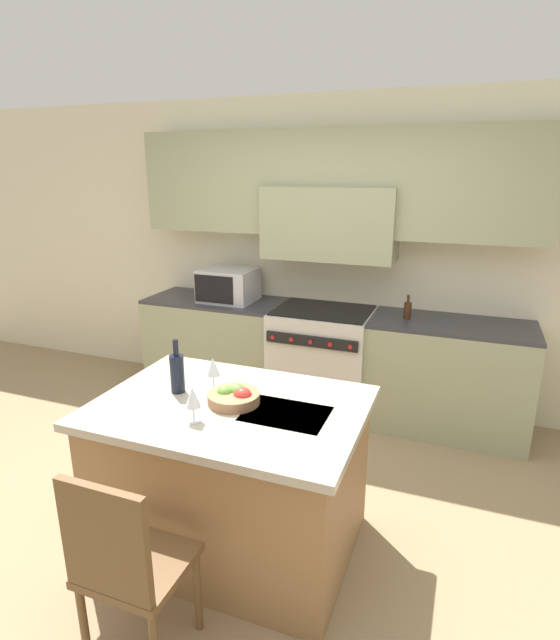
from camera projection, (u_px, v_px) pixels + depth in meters
ground_plane at (238, 533)px, 2.98m from camera, size 10.00×10.00×0.00m
back_cabinetry at (334, 229)px, 4.33m from camera, size 10.00×0.46×2.70m
back_counter at (323, 360)px, 4.43m from camera, size 3.38×0.62×0.92m
range_stove at (322, 360)px, 4.41m from camera, size 0.84×0.70×0.93m
microwave at (229, 285)px, 4.56m from camera, size 0.48×0.42×0.30m
kitchen_island at (232, 475)px, 2.79m from camera, size 1.43×1.02×0.89m
island_chair at (126, 562)px, 2.05m from camera, size 0.42×0.40×0.96m
wine_bottle at (177, 372)px, 2.77m from camera, size 0.08×0.08×0.31m
wine_glass_near at (193, 398)px, 2.44m from camera, size 0.08×0.08×0.19m
wine_glass_far at (213, 368)px, 2.82m from camera, size 0.08×0.08×0.19m
fruit_bowl at (235, 396)px, 2.67m from camera, size 0.28×0.28×0.10m
oil_bottle_on_counter at (408, 310)px, 4.02m from camera, size 0.06×0.06×0.20m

